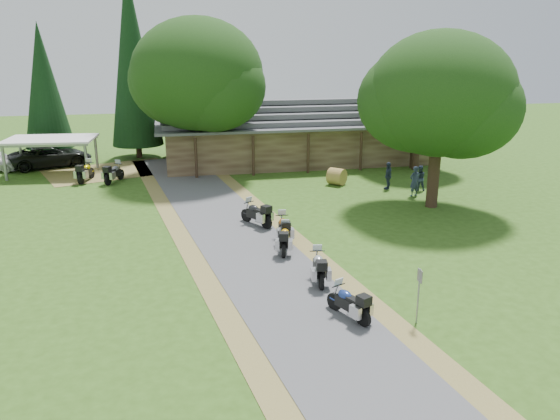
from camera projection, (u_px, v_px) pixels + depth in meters
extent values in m
plane|color=#315016|center=(286.00, 295.00, 20.10)|extent=(120.00, 120.00, 0.00)
plane|color=#494A4C|center=(255.00, 257.00, 23.74)|extent=(51.95, 51.95, 0.00)
imported|color=black|center=(50.00, 151.00, 41.17)|extent=(4.73, 6.91, 2.44)
imported|color=#2C3750|center=(415.00, 179.00, 33.10)|extent=(0.73, 0.61, 2.18)
imported|color=#2C3750|center=(420.00, 176.00, 34.40)|extent=(0.61, 0.49, 1.91)
imported|color=#2C3750|center=(388.00, 173.00, 34.76)|extent=(0.70, 0.72, 2.06)
cylinder|color=olive|center=(337.00, 176.00, 36.01)|extent=(1.50, 1.49, 1.10)
cone|color=black|center=(133.00, 64.00, 42.86)|extent=(4.07, 4.07, 14.88)
cone|color=black|center=(45.00, 92.00, 42.82)|extent=(3.78, 3.78, 10.68)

